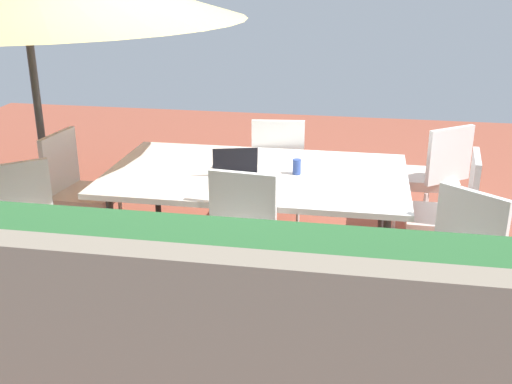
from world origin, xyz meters
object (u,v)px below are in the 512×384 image
at_px(chair_west, 448,212).
at_px(cup, 297,167).
at_px(dining_table, 256,178).
at_px(chair_north, 236,245).
at_px(chair_southwest, 434,174).
at_px(chair_northwest, 453,266).
at_px(chair_south, 278,164).
at_px(chair_east, 79,188).
at_px(laptop, 235,167).
at_px(chair_northeast, 25,231).

distance_m(chair_west, cup, 1.11).
bearing_deg(dining_table, chair_north, 91.09).
distance_m(chair_southwest, chair_northwest, 1.68).
bearing_deg(chair_northwest, dining_table, -176.02).
distance_m(dining_table, chair_south, 0.86).
distance_m(dining_table, chair_east, 1.41).
distance_m(chair_southwest, chair_east, 2.88).
bearing_deg(cup, chair_west, 178.26).
height_order(chair_northwest, chair_west, same).
bearing_deg(laptop, chair_northeast, 17.50).
height_order(chair_west, chair_north, same).
xyz_separation_m(chair_west, chair_northeast, (2.76, 0.83, 0.00)).
bearing_deg(chair_north, cup, 76.60).
distance_m(chair_east, chair_northeast, 0.83).
relative_size(chair_south, chair_southwest, 1.00).
height_order(chair_southwest, chair_west, same).
xyz_separation_m(dining_table, chair_south, (-0.04, -0.84, -0.16)).
bearing_deg(chair_east, chair_west, -83.23).
relative_size(chair_southwest, cup, 8.77).
bearing_deg(chair_west, laptop, -82.85).
bearing_deg(chair_northwest, chair_northeast, -143.13).
height_order(chair_south, laptop, chair_south).
relative_size(chair_south, chair_east, 1.00).
bearing_deg(chair_east, cup, -82.20).
distance_m(chair_south, chair_northwest, 2.13).
relative_size(dining_table, chair_north, 2.23).
relative_size(chair_south, cup, 8.77).
xyz_separation_m(chair_southwest, chair_northeast, (2.74, 1.66, 0.00)).
distance_m(dining_table, chair_northwest, 1.58).
height_order(dining_table, chair_north, chair_north).
relative_size(chair_west, chair_northeast, 1.00).
height_order(chair_east, chair_north, same).
height_order(dining_table, cup, cup).
bearing_deg(chair_south, chair_north, 82.30).
bearing_deg(chair_southwest, laptop, -7.52).
height_order(chair_southwest, laptop, chair_southwest).
bearing_deg(dining_table, cup, -176.50).
xyz_separation_m(chair_south, laptop, (0.20, 0.88, 0.25)).
xyz_separation_m(chair_northwest, cup, (1.02, -0.88, 0.26)).
distance_m(chair_northwest, chair_east, 2.84).
distance_m(chair_south, laptop, 0.94).
xyz_separation_m(chair_southwest, chair_east, (2.75, 0.83, 0.00)).
xyz_separation_m(chair_north, laptop, (0.17, -0.76, 0.25)).
distance_m(chair_west, chair_north, 1.57).
height_order(chair_northwest, cup, chair_northwest).
xyz_separation_m(chair_southwest, chair_north, (1.34, 1.62, 0.00)).
relative_size(chair_north, cup, 8.77).
relative_size(chair_north, laptop, 2.62).
height_order(dining_table, chair_east, chair_east).
xyz_separation_m(chair_east, chair_west, (-2.77, 0.01, 0.00)).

